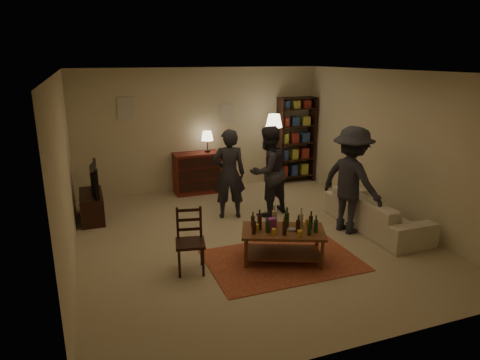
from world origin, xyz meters
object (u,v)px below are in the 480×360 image
sofa (376,212)px  person_right (268,171)px  person_by_sofa (351,180)px  dresser (197,172)px  bookshelf (296,139)px  tv_stand (92,199)px  coffee_table (283,234)px  person_left (229,174)px  floor_lamp (274,126)px  dining_chair (190,238)px

sofa → person_right: (-1.50, 1.32, 0.55)m
sofa → person_by_sofa: bearing=79.6°
dresser → sofa: dresser is taller
bookshelf → sofa: 3.26m
tv_stand → coffee_table: bearing=-46.8°
tv_stand → person_left: (2.42, -0.76, 0.45)m
floor_lamp → sofa: size_ratio=0.83×
coffee_table → tv_stand: tv_stand is taller
person_left → person_right: 0.74m
dresser → person_by_sofa: bearing=-57.9°
dining_chair → tv_stand: size_ratio=0.88×
floor_lamp → person_by_sofa: person_by_sofa is taller
person_left → dining_chair: bearing=69.2°
dining_chair → bookshelf: (3.45, 3.53, 0.55)m
floor_lamp → sofa: 3.02m
floor_lamp → sofa: bearing=-74.1°
coffee_table → floor_lamp: bearing=68.0°
dining_chair → bookshelf: size_ratio=0.46×
dining_chair → dresser: 3.61m
coffee_table → dining_chair: dining_chair is taller
bookshelf → person_by_sofa: size_ratio=1.10×
dresser → person_left: 1.72m
floor_lamp → person_right: 1.66m
tv_stand → person_by_sofa: size_ratio=0.58×
bookshelf → person_right: size_ratio=1.18×
dining_chair → sofa: 3.43m
coffee_table → floor_lamp: (1.30, 3.23, 1.03)m
tv_stand → person_left: bearing=-17.4°
bookshelf → floor_lamp: bookshelf is taller
tv_stand → floor_lamp: bearing=7.1°
floor_lamp → person_by_sofa: (0.26, -2.59, -0.55)m
person_left → person_by_sofa: bearing=154.6°
dining_chair → tv_stand: bearing=127.0°
tv_stand → person_right: 3.30m
tv_stand → bookshelf: bookshelf is taller
bookshelf → person_by_sofa: (-0.55, -3.09, -0.12)m
coffee_table → person_by_sofa: (1.57, 0.64, 0.48)m
tv_stand → person_right: (3.15, -0.88, 0.47)m
bookshelf → dresser: bearing=-178.4°
person_left → dresser: bearing=-71.5°
coffee_table → person_left: bearing=94.4°
person_right → person_by_sofa: (1.00, -1.23, 0.06)m
person_right → dresser: bearing=-84.8°
dining_chair → dresser: bearing=84.7°
dining_chair → person_by_sofa: (2.91, 0.44, 0.43)m
dining_chair → tv_stand: tv_stand is taller
floor_lamp → tv_stand: bearing=-172.9°
dresser → person_right: bearing=-63.4°
dining_chair → dresser: (1.02, 3.46, -0.01)m
tv_stand → dining_chair: bearing=-64.1°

